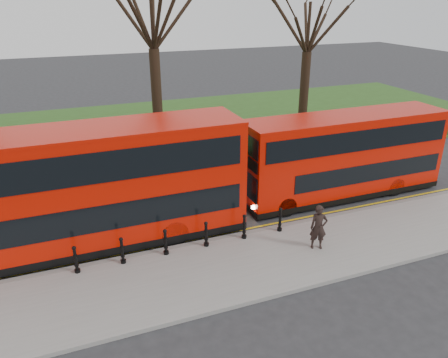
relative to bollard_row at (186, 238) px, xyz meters
name	(u,v)px	position (x,y,z in m)	size (l,w,h in m)	color
ground	(171,237)	(-0.27, 1.35, -0.65)	(120.00, 120.00, 0.00)	#28282B
pavement	(193,277)	(-0.27, -1.65, -0.57)	(60.00, 4.00, 0.15)	gray
kerb	(177,248)	(-0.27, 0.35, -0.57)	(60.00, 0.25, 0.16)	slate
grass_verge	(115,134)	(-0.27, 16.35, -0.62)	(60.00, 18.00, 0.06)	#2C4D19
hedge	(138,170)	(-0.27, 8.15, -0.25)	(60.00, 0.90, 0.80)	black
yellow_line_outer	(175,246)	(-0.27, 0.65, -0.64)	(60.00, 0.10, 0.01)	yellow
yellow_line_inner	(174,243)	(-0.27, 0.85, -0.64)	(60.00, 0.10, 0.01)	yellow
tree_mid	(151,10)	(1.73, 11.35, 7.67)	(7.32, 7.32, 11.44)	black
tree_right	(309,22)	(11.73, 11.35, 6.86)	(6.62, 6.62, 10.35)	black
bollard_row	(186,238)	(0.00, 0.00, 0.00)	(8.13, 0.15, 1.00)	black
bus_lead	(89,190)	(-3.16, 1.93, 1.73)	(11.86, 2.72, 4.72)	#C41103
bus_rear	(344,156)	(8.56, 2.29, 1.37)	(10.10, 2.32, 4.02)	#C41103
pedestrian	(319,227)	(4.71, -1.68, 0.38)	(0.64, 0.42, 1.77)	black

